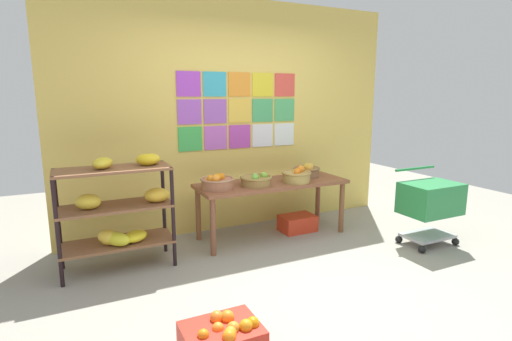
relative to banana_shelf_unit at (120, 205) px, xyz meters
name	(u,v)px	position (x,y,z in m)	size (l,w,h in m)	color
ground	(315,283)	(1.47, -1.08, -0.62)	(9.45, 9.45, 0.00)	gray
back_wall_with_art	(236,117)	(1.47, 0.67, 0.75)	(4.23, 0.07, 2.74)	#DDBC56
banana_shelf_unit	(120,205)	(0.00, 0.00, 0.00)	(1.02, 0.48, 1.09)	black
display_table	(272,188)	(1.68, 0.14, -0.05)	(1.75, 0.62, 0.65)	brown
fruit_basket_right	(307,171)	(2.22, 0.24, 0.10)	(0.34, 0.34, 0.16)	#8D6644
fruit_basket_left	(256,180)	(1.45, 0.06, 0.09)	(0.36, 0.36, 0.14)	olive
fruit_basket_back_right	(217,182)	(1.00, 0.09, 0.10)	(0.36, 0.36, 0.18)	#A86C4D
fruit_basket_back_left	(297,176)	(1.93, 0.00, 0.11)	(0.34, 0.34, 0.19)	#A78C47
produce_crate_under_table	(297,223)	(2.05, 0.16, -0.53)	(0.42, 0.29, 0.19)	red
orange_crate_foreground	(223,337)	(0.40, -1.61, -0.52)	(0.50, 0.38, 0.24)	red
shopping_cart	(430,201)	(3.12, -0.84, -0.13)	(0.61, 0.47, 0.83)	black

